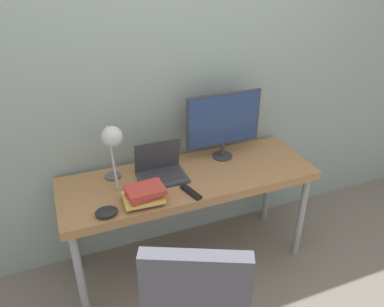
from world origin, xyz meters
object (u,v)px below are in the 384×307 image
(desk_lamp, at_px, (112,141))
(game_controller, at_px, (106,212))
(laptop, at_px, (161,170))
(monitor, at_px, (224,122))
(book_stack, at_px, (145,195))

(desk_lamp, distance_m, game_controller, 0.41)
(laptop, height_order, monitor, monitor)
(laptop, bearing_deg, desk_lamp, -171.42)
(laptop, height_order, book_stack, laptop)
(book_stack, distance_m, game_controller, 0.24)
(desk_lamp, xyz_separation_m, book_stack, (0.13, -0.19, -0.29))
(game_controller, bearing_deg, book_stack, 8.85)
(laptop, bearing_deg, book_stack, -125.87)
(laptop, xyz_separation_m, book_stack, (-0.17, -0.24, 0.00))
(monitor, distance_m, desk_lamp, 0.81)
(desk_lamp, bearing_deg, monitor, 10.03)
(monitor, relative_size, desk_lamp, 1.24)
(book_stack, relative_size, game_controller, 1.91)
(laptop, xyz_separation_m, game_controller, (-0.41, -0.28, -0.03))
(monitor, height_order, desk_lamp, monitor)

